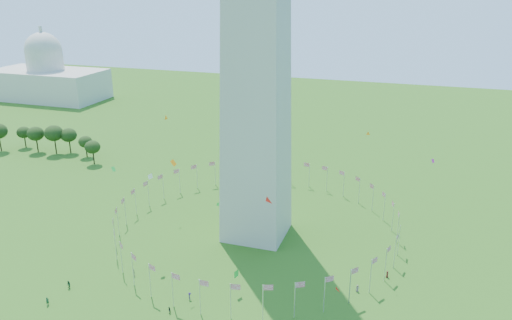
% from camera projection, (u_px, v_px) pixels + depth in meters
% --- Properties ---
extents(flag_ring, '(80.24, 80.24, 9.00)m').
position_uv_depth(flag_ring, '(257.00, 219.00, 144.81)').
color(flag_ring, silver).
rests_on(flag_ring, ground).
extents(capitol_building, '(70.00, 35.00, 46.00)m').
position_uv_depth(capitol_building, '(45.00, 62.00, 307.67)').
color(capitol_building, beige).
rests_on(capitol_building, ground).
extents(kites_aloft, '(105.21, 79.56, 32.47)m').
position_uv_depth(kites_aloft, '(258.00, 213.00, 113.23)').
color(kites_aloft, red).
rests_on(kites_aloft, ground).
extents(tree_line_west, '(55.37, 15.32, 12.27)m').
position_uv_depth(tree_line_west, '(46.00, 141.00, 212.53)').
color(tree_line_west, '#264416').
rests_on(tree_line_west, ground).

